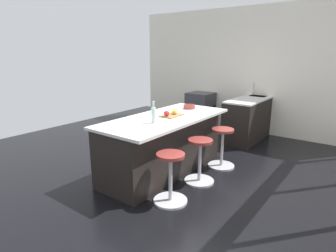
# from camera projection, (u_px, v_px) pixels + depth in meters

# --- Properties ---
(ground_plane) EXTENTS (7.67, 7.67, 0.00)m
(ground_plane) POSITION_uv_depth(u_px,v_px,m) (167.00, 165.00, 4.83)
(ground_plane) COLOR black
(interior_partition_left) EXTENTS (0.12, 5.64, 2.88)m
(interior_partition_left) POSITION_uv_depth(u_px,v_px,m) (241.00, 70.00, 6.73)
(interior_partition_left) COLOR silver
(interior_partition_left) RESTS_ON ground_plane
(sink_cabinet) EXTENTS (2.10, 0.60, 1.18)m
(sink_cabinet) POSITION_uv_depth(u_px,v_px,m) (254.00, 116.00, 6.42)
(sink_cabinet) COLOR black
(sink_cabinet) RESTS_ON ground_plane
(oven_range) EXTENTS (0.60, 0.61, 0.87)m
(oven_range) POSITION_uv_depth(u_px,v_px,m) (200.00, 110.00, 7.24)
(oven_range) COLOR #38383D
(oven_range) RESTS_ON ground_plane
(kitchen_island) EXTENTS (2.28, 1.00, 0.91)m
(kitchen_island) POSITION_uv_depth(u_px,v_px,m) (163.00, 144.00, 4.49)
(kitchen_island) COLOR black
(kitchen_island) RESTS_ON ground_plane
(stool_by_window) EXTENTS (0.44, 0.44, 0.66)m
(stool_by_window) POSITION_uv_depth(u_px,v_px,m) (222.00, 149.00, 4.68)
(stool_by_window) COLOR #B7B7BC
(stool_by_window) RESTS_ON ground_plane
(stool_middle) EXTENTS (0.44, 0.44, 0.66)m
(stool_middle) POSITION_uv_depth(u_px,v_px,m) (200.00, 162.00, 4.13)
(stool_middle) COLOR #B7B7BC
(stool_middle) RESTS_ON ground_plane
(stool_near_camera) EXTENTS (0.44, 0.44, 0.66)m
(stool_near_camera) POSITION_uv_depth(u_px,v_px,m) (170.00, 180.00, 3.57)
(stool_near_camera) COLOR #B7B7BC
(stool_near_camera) RESTS_ON ground_plane
(cutting_board) EXTENTS (0.36, 0.24, 0.02)m
(cutting_board) POSITION_uv_depth(u_px,v_px,m) (172.00, 115.00, 4.41)
(cutting_board) COLOR olive
(cutting_board) RESTS_ON kitchen_island
(apple_yellow) EXTENTS (0.08, 0.08, 0.08)m
(apple_yellow) POSITION_uv_depth(u_px,v_px,m) (175.00, 112.00, 4.42)
(apple_yellow) COLOR gold
(apple_yellow) RESTS_ON cutting_board
(apple_green) EXTENTS (0.08, 0.08, 0.08)m
(apple_green) POSITION_uv_depth(u_px,v_px,m) (175.00, 111.00, 4.50)
(apple_green) COLOR #609E2D
(apple_green) RESTS_ON cutting_board
(apple_red) EXTENTS (0.09, 0.09, 0.09)m
(apple_red) POSITION_uv_depth(u_px,v_px,m) (167.00, 113.00, 4.30)
(apple_red) COLOR red
(apple_red) RESTS_ON cutting_board
(water_bottle) EXTENTS (0.06, 0.06, 0.31)m
(water_bottle) POSITION_uv_depth(u_px,v_px,m) (154.00, 115.00, 3.95)
(water_bottle) COLOR silver
(water_bottle) RESTS_ON kitchen_island
(fruit_bowl) EXTENTS (0.21, 0.21, 0.07)m
(fruit_bowl) POSITION_uv_depth(u_px,v_px,m) (189.00, 106.00, 4.96)
(fruit_bowl) COLOR #993833
(fruit_bowl) RESTS_ON kitchen_island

